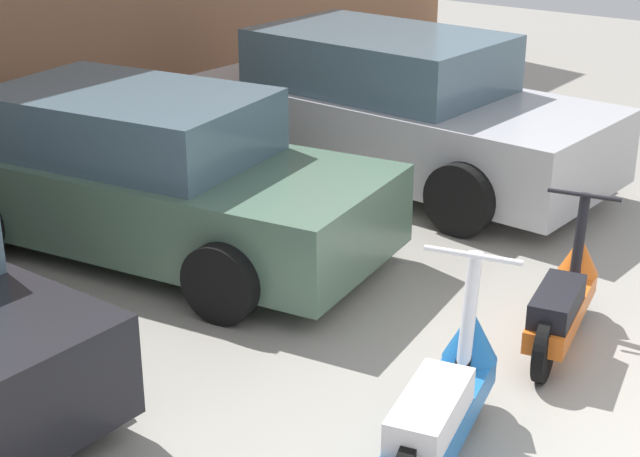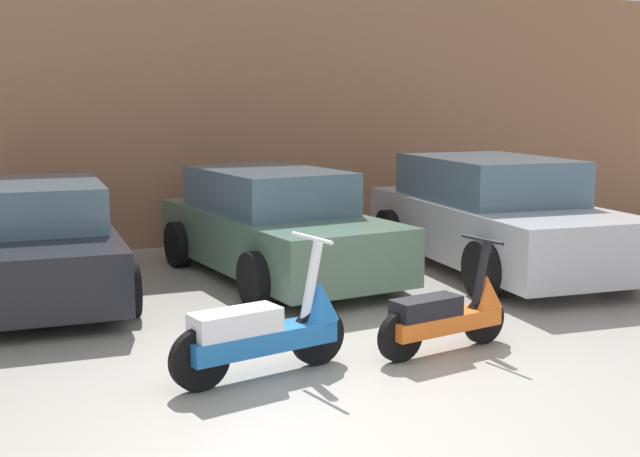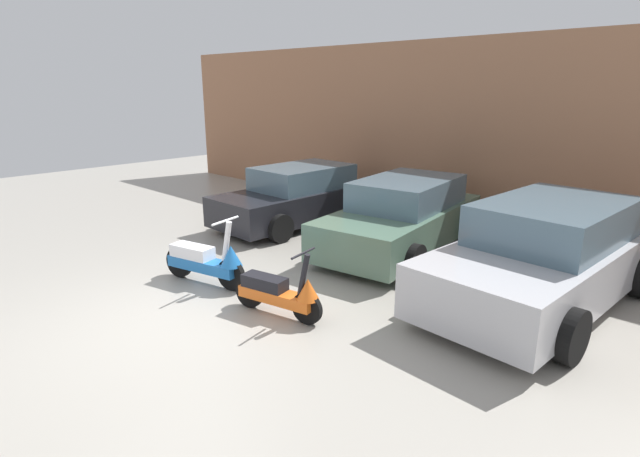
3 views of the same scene
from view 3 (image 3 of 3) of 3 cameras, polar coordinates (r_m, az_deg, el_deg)
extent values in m
plane|color=#9E998E|center=(7.17, -15.96, -9.99)|extent=(28.00, 28.00, 0.00)
cube|color=#9E6B4C|center=(11.87, 15.10, 10.51)|extent=(19.60, 0.12, 4.08)
cylinder|color=black|center=(7.87, -10.12, -5.23)|extent=(0.51, 0.20, 0.50)
cylinder|color=black|center=(8.60, -15.80, -3.75)|extent=(0.51, 0.20, 0.50)
cube|color=#1E66B2|center=(8.20, -13.12, -4.05)|extent=(1.34, 0.59, 0.17)
cube|color=white|center=(8.30, -14.39, -2.54)|extent=(0.78, 0.45, 0.20)
cylinder|color=white|center=(7.74, -10.64, -1.66)|extent=(0.24, 0.14, 0.71)
cylinder|color=white|center=(7.64, -10.77, 0.87)|extent=(0.17, 0.57, 0.03)
cone|color=#1E66B2|center=(7.75, -10.12, -3.10)|extent=(0.40, 0.40, 0.33)
cylinder|color=black|center=(6.70, -1.50, -9.11)|extent=(0.45, 0.16, 0.45)
cylinder|color=black|center=(7.25, -8.07, -7.25)|extent=(0.45, 0.16, 0.45)
cube|color=orange|center=(6.94, -4.93, -7.74)|extent=(1.20, 0.49, 0.16)
cube|color=black|center=(7.00, -6.34, -6.11)|extent=(0.69, 0.38, 0.17)
cylinder|color=black|center=(6.55, -1.91, -5.45)|extent=(0.22, 0.11, 0.63)
cylinder|color=black|center=(6.44, -1.93, -2.83)|extent=(0.13, 0.51, 0.03)
cone|color=orange|center=(6.58, -1.39, -6.94)|extent=(0.35, 0.35, 0.29)
cube|color=black|center=(11.42, -2.81, 2.92)|extent=(1.68, 3.90, 0.64)
cube|color=slate|center=(11.46, -1.99, 5.92)|extent=(1.46, 2.19, 0.51)
cylinder|color=black|center=(10.09, -4.57, 0.01)|extent=(0.21, 0.59, 0.59)
cylinder|color=black|center=(11.37, -10.12, 1.64)|extent=(0.21, 0.59, 0.59)
cylinder|color=black|center=(11.74, 4.30, 2.31)|extent=(0.21, 0.59, 0.59)
cylinder|color=black|center=(12.86, -1.40, 3.56)|extent=(0.21, 0.59, 0.59)
cube|color=#51705B|center=(9.64, 9.20, 0.39)|extent=(2.22, 4.23, 0.67)
cube|color=slate|center=(9.71, 10.00, 4.12)|extent=(1.78, 2.44, 0.53)
cylinder|color=black|center=(8.27, 10.65, -3.78)|extent=(0.29, 0.64, 0.61)
cylinder|color=black|center=(9.09, 0.66, -1.67)|extent=(0.29, 0.64, 0.61)
cylinder|color=black|center=(10.50, 16.48, 0.09)|extent=(0.29, 0.64, 0.61)
cylinder|color=black|center=(11.15, 8.03, 1.52)|extent=(0.29, 0.64, 0.61)
cube|color=#B7B7BC|center=(7.86, 23.98, -4.12)|extent=(2.07, 4.49, 0.73)
cube|color=slate|center=(7.91, 25.27, 0.82)|extent=(1.75, 2.55, 0.58)
cylinder|color=black|center=(6.45, 26.69, -10.90)|extent=(0.27, 0.68, 0.67)
cylinder|color=black|center=(7.20, 12.46, -6.68)|extent=(0.27, 0.68, 0.67)
cylinder|color=black|center=(9.47, 21.88, -1.96)|extent=(0.27, 0.68, 0.67)
camera|label=1|loc=(10.87, -37.63, 14.35)|focal=55.00mm
camera|label=2|loc=(8.62, -58.88, 2.82)|focal=45.00mm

